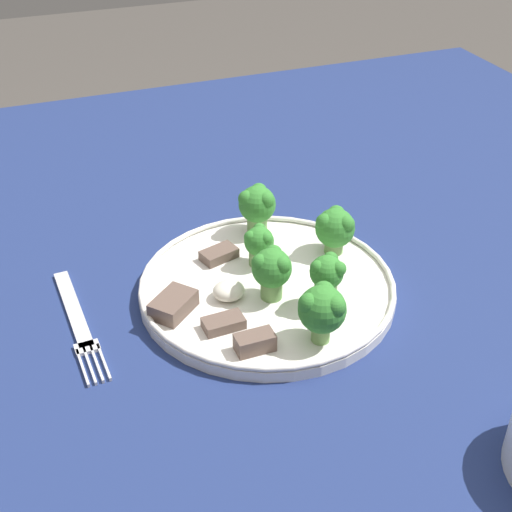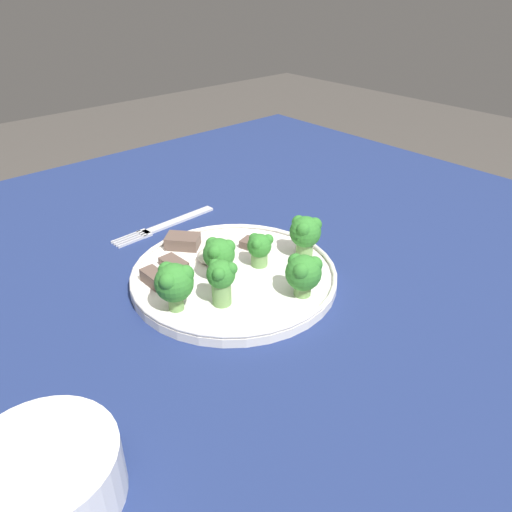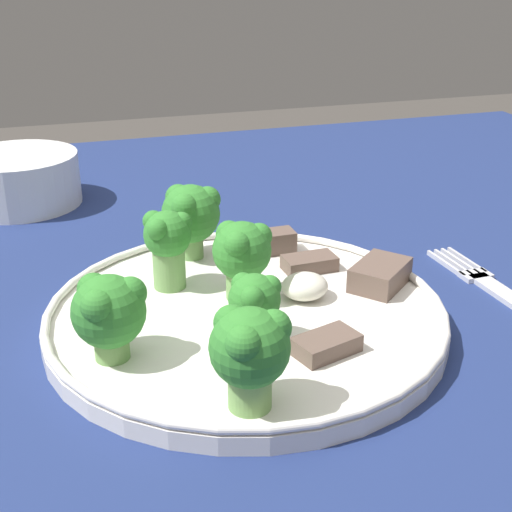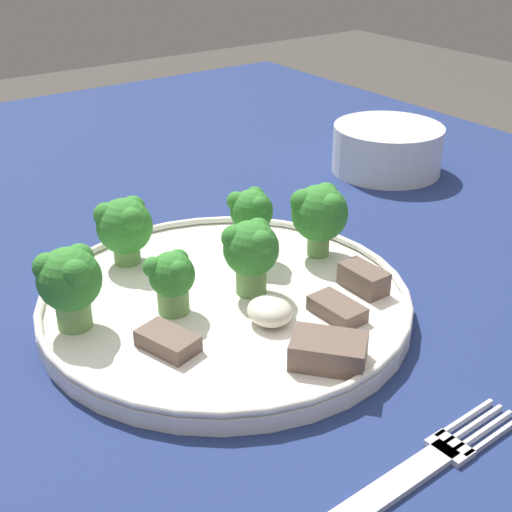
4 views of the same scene
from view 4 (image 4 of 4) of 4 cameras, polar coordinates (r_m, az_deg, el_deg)
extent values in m
cube|color=navy|center=(0.56, -9.71, -5.14)|extent=(1.26, 1.18, 0.03)
cylinder|color=brown|center=(1.41, 0.25, -1.20)|extent=(0.06, 0.06, 0.72)
cylinder|color=white|center=(0.53, -2.47, -3.95)|extent=(0.27, 0.27, 0.01)
torus|color=white|center=(0.53, -2.48, -3.11)|extent=(0.27, 0.27, 0.01)
cube|color=silver|center=(0.39, 8.71, -19.14)|extent=(0.02, 0.14, 0.00)
cube|color=silver|center=(0.43, 15.23, -14.61)|extent=(0.02, 0.02, 0.00)
cube|color=silver|center=(0.44, 18.44, -13.64)|extent=(0.00, 0.05, 0.00)
cube|color=silver|center=(0.44, 17.72, -13.24)|extent=(0.00, 0.05, 0.00)
cube|color=silver|center=(0.45, 17.01, -12.84)|extent=(0.00, 0.05, 0.00)
cube|color=silver|center=(0.45, 16.31, -12.44)|extent=(0.00, 0.05, 0.00)
cylinder|color=white|center=(0.81, 10.45, 8.44)|extent=(0.12, 0.12, 0.05)
cylinder|color=silver|center=(0.81, 10.43, 8.21)|extent=(0.10, 0.10, 0.04)
cylinder|color=#709E56|center=(0.58, -10.28, 0.26)|extent=(0.02, 0.02, 0.02)
sphere|color=#337F2D|center=(0.57, -10.47, 2.38)|extent=(0.04, 0.04, 0.04)
sphere|color=#337F2D|center=(0.56, -9.95, 2.85)|extent=(0.02, 0.02, 0.02)
sphere|color=#337F2D|center=(0.58, -9.82, 3.80)|extent=(0.02, 0.02, 0.02)
sphere|color=#337F2D|center=(0.57, -11.91, 3.22)|extent=(0.02, 0.02, 0.02)
cylinder|color=#709E56|center=(0.59, 5.00, 1.06)|extent=(0.02, 0.02, 0.02)
sphere|color=#337F2D|center=(0.58, 5.11, 3.44)|extent=(0.05, 0.05, 0.05)
sphere|color=#337F2D|center=(0.56, 6.07, 3.94)|extent=(0.02, 0.02, 0.02)
sphere|color=#337F2D|center=(0.58, 5.61, 4.87)|extent=(0.02, 0.02, 0.02)
sphere|color=#337F2D|center=(0.57, 3.78, 4.34)|extent=(0.02, 0.02, 0.02)
cylinder|color=#709E56|center=(0.53, -0.39, -1.85)|extent=(0.02, 0.02, 0.02)
sphere|color=#337F2D|center=(0.52, -0.40, 0.61)|extent=(0.04, 0.04, 0.04)
sphere|color=#337F2D|center=(0.50, 0.41, 1.04)|extent=(0.02, 0.02, 0.02)
sphere|color=#337F2D|center=(0.52, 0.16, 2.08)|extent=(0.02, 0.02, 0.02)
sphere|color=#337F2D|center=(0.51, -1.78, 1.47)|extent=(0.02, 0.02, 0.02)
cylinder|color=#709E56|center=(0.51, -6.63, -3.53)|extent=(0.02, 0.02, 0.02)
sphere|color=#337F2D|center=(0.50, -6.76, -1.49)|extent=(0.03, 0.03, 0.03)
sphere|color=#337F2D|center=(0.49, -6.23, -1.19)|extent=(0.01, 0.01, 0.01)
sphere|color=#337F2D|center=(0.50, -6.24, -0.26)|extent=(0.01, 0.01, 0.01)
sphere|color=#337F2D|center=(0.50, -7.94, -0.80)|extent=(0.01, 0.01, 0.01)
cylinder|color=#709E56|center=(0.58, -0.35, 1.19)|extent=(0.02, 0.02, 0.03)
sphere|color=#337F2D|center=(0.57, -0.36, 3.63)|extent=(0.03, 0.03, 0.03)
sphere|color=#337F2D|center=(0.56, 0.25, 4.01)|extent=(0.02, 0.02, 0.02)
sphere|color=#337F2D|center=(0.57, 0.07, 4.72)|extent=(0.02, 0.02, 0.02)
sphere|color=#337F2D|center=(0.56, -1.42, 4.31)|extent=(0.02, 0.02, 0.02)
cylinder|color=#709E56|center=(0.50, -14.36, -4.40)|extent=(0.02, 0.02, 0.02)
sphere|color=#337F2D|center=(0.49, -14.71, -1.80)|extent=(0.04, 0.04, 0.04)
sphere|color=#337F2D|center=(0.48, -14.25, -1.40)|extent=(0.02, 0.02, 0.02)
sphere|color=#337F2D|center=(0.50, -13.93, -0.14)|extent=(0.02, 0.02, 0.02)
sphere|color=#337F2D|center=(0.49, -16.36, -0.86)|extent=(0.02, 0.02, 0.02)
cube|color=brown|center=(0.46, 5.82, -7.57)|extent=(0.06, 0.05, 0.02)
cube|color=brown|center=(0.51, 6.50, -4.24)|extent=(0.04, 0.02, 0.01)
cube|color=brown|center=(0.47, -7.07, -6.76)|extent=(0.05, 0.03, 0.01)
cube|color=brown|center=(0.54, 8.60, -1.81)|extent=(0.04, 0.02, 0.02)
ellipsoid|color=silver|center=(0.49, 1.11, -4.43)|extent=(0.03, 0.03, 0.02)
camera|label=1|loc=(0.85, 52.14, 30.92)|focal=50.00mm
camera|label=2|loc=(1.02, 0.60, 32.28)|focal=35.00mm
camera|label=3|loc=(0.53, -55.78, 11.96)|focal=50.00mm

